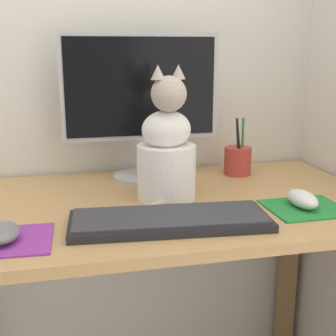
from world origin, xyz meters
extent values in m
cube|color=tan|center=(0.00, 0.00, 0.73)|extent=(1.11, 0.63, 0.02)
cube|color=olive|center=(0.51, 0.28, 0.36)|extent=(0.05, 0.05, 0.71)
cylinder|color=#B2B2B7|center=(-0.01, 0.22, 0.74)|extent=(0.17, 0.17, 0.01)
cylinder|color=#B2B2B7|center=(-0.01, 0.22, 0.80)|extent=(0.04, 0.04, 0.11)
cube|color=#B2B2B7|center=(-0.01, 0.22, 1.00)|extent=(0.45, 0.02, 0.30)
cube|color=black|center=(-0.01, 0.21, 1.00)|extent=(0.42, 0.00, 0.27)
cube|color=black|center=(-0.02, -0.17, 0.75)|extent=(0.44, 0.20, 0.02)
cube|color=#333338|center=(-0.02, -0.17, 0.76)|extent=(0.43, 0.18, 0.01)
cube|color=purple|center=(-0.36, -0.18, 0.74)|extent=(0.19, 0.17, 0.00)
cube|color=#238438|center=(0.32, -0.14, 0.74)|extent=(0.18, 0.16, 0.00)
ellipsoid|color=slate|center=(-0.36, -0.18, 0.76)|extent=(0.07, 0.10, 0.03)
ellipsoid|color=white|center=(0.32, -0.13, 0.76)|extent=(0.06, 0.11, 0.04)
cylinder|color=white|center=(0.02, 0.02, 0.81)|extent=(0.18, 0.18, 0.14)
ellipsoid|color=white|center=(0.02, 0.02, 0.92)|extent=(0.14, 0.13, 0.10)
sphere|color=#B2A393|center=(0.02, 0.00, 1.00)|extent=(0.10, 0.10, 0.09)
cone|color=#B2A393|center=(-0.01, 0.00, 1.06)|extent=(0.04, 0.04, 0.03)
cone|color=#B2A393|center=(0.04, 0.01, 1.06)|extent=(0.04, 0.04, 0.03)
cylinder|color=#B2A393|center=(-0.01, -0.05, 0.75)|extent=(0.17, 0.12, 0.02)
cylinder|color=#B23833|center=(0.28, 0.19, 0.78)|extent=(0.08, 0.08, 0.08)
cylinder|color=black|center=(0.27, 0.18, 0.84)|extent=(0.02, 0.01, 0.14)
cylinder|color=black|center=(0.27, 0.18, 0.84)|extent=(0.02, 0.01, 0.14)
cylinder|color=green|center=(0.29, 0.19, 0.84)|extent=(0.01, 0.02, 0.14)
camera|label=1|loc=(-0.24, -1.09, 1.11)|focal=50.00mm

